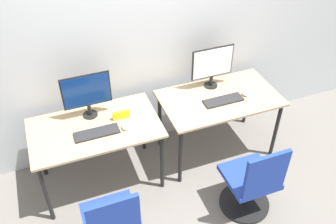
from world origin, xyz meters
The scene contains 12 objects.
ground_plane centered at (0.00, 0.00, 0.00)m, with size 20.00×20.00×0.00m, color slate.
wall_back centered at (0.00, 0.82, 1.40)m, with size 12.00×0.05×2.80m.
desk_left centered at (-0.64, 0.35, 0.65)m, with size 1.19×0.69×0.73m.
monitor_left centered at (-0.64, 0.53, 0.98)m, with size 0.45×0.14×0.45m.
keyboard_left centered at (-0.64, 0.25, 0.74)m, with size 0.40×0.13×0.02m.
mouse_left centered at (-0.39, 0.23, 0.74)m, with size 0.06×0.09×0.03m.
desk_right centered at (0.64, 0.35, 0.65)m, with size 1.19×0.69×0.73m.
monitor_right centered at (0.64, 0.56, 0.98)m, with size 0.45×0.14×0.45m.
keyboard_right centered at (0.64, 0.27, 0.74)m, with size 0.40×0.13×0.02m.
mouse_right centered at (0.90, 0.29, 0.74)m, with size 0.06×0.09×0.03m.
office_chair_right centered at (0.57, -0.50, 0.34)m, with size 0.48×0.48×0.86m.
placard_left centered at (-0.38, 0.38, 0.77)m, with size 0.16×0.03×0.08m.
Camera 1 is at (-0.92, -2.29, 2.99)m, focal length 40.00 mm.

